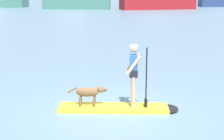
{
  "coord_description": "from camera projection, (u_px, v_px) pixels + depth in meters",
  "views": [
    {
      "loc": [
        -0.39,
        -9.33,
        3.3
      ],
      "look_at": [
        0.0,
        1.0,
        0.9
      ],
      "focal_mm": 56.86,
      "sensor_mm": 36.0,
      "label": 1
    }
  ],
  "objects": [
    {
      "name": "dog",
      "position": [
        89.0,
        93.0,
        9.75
      ],
      "size": [
        1.11,
        0.26,
        0.57
      ],
      "color": "brown",
      "rests_on": "paddleboard"
    },
    {
      "name": "moored_boat_center",
      "position": [
        156.0,
        0.0,
        55.76
      ],
      "size": [
        12.16,
        5.55,
        10.27
      ],
      "color": "maroon",
      "rests_on": "ground_plane"
    },
    {
      "name": "paddleboard",
      "position": [
        122.0,
        108.0,
        9.83
      ],
      "size": [
        3.35,
        0.92,
        0.1
      ],
      "color": "yellow",
      "rests_on": "ground_plane"
    },
    {
      "name": "person_paddler",
      "position": [
        134.0,
        71.0,
        9.58
      ],
      "size": [
        0.62,
        0.5,
        1.74
      ],
      "color": "tan",
      "rests_on": "paddleboard"
    },
    {
      "name": "ground_plane",
      "position": [
        113.0,
        110.0,
        9.84
      ],
      "size": [
        400.0,
        400.0,
        0.0
      ],
      "primitive_type": "plane",
      "color": "slate"
    },
    {
      "name": "moored_boat_far_starboard",
      "position": [
        75.0,
        1.0,
        56.15
      ],
      "size": [
        10.78,
        3.48,
        8.98
      ],
      "color": "#3F7266",
      "rests_on": "ground_plane"
    }
  ]
}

